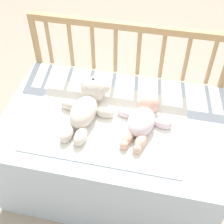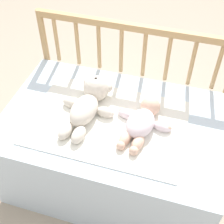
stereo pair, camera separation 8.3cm
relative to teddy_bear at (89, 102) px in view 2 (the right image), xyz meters
The scene contains 6 objects.
ground_plane 0.56m from the teddy_bear, 12.60° to the right, with size 12.00×12.00×0.00m, color tan.
crib_mattress 0.33m from the teddy_bear, 12.60° to the right, with size 1.10×0.71×0.49m.
crib_rail 0.38m from the teddy_bear, 69.35° to the left, with size 1.10×0.04×0.80m.
blanket 0.14m from the teddy_bear, 25.96° to the right, with size 0.75×0.51×0.01m.
teddy_bear is the anchor object (origin of this frame).
baby 0.28m from the teddy_bear, ahead, with size 0.28×0.34×0.10m.
Camera 2 is at (0.30, -1.00, 1.61)m, focal length 50.00 mm.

